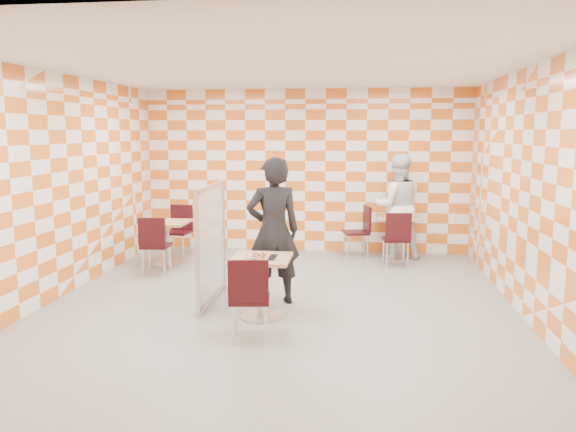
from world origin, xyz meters
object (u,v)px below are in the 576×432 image
object	(u,v)px
second_table	(396,230)
chair_second_front	(397,235)
chair_main_front	(249,293)
chair_second_side	(361,227)
chair_empty_far	(180,226)
man_white	(397,206)
main_table	(261,277)
partition	(211,242)
soda_bottle	(405,210)
man_dark	(273,231)
sport_bottle	(388,211)
empty_table	(167,236)
chair_empty_near	(154,241)

from	to	relation	value
second_table	chair_second_front	world-z (taller)	chair_second_front
chair_main_front	chair_second_side	world-z (taller)	same
chair_empty_far	man_white	distance (m)	3.89
main_table	man_white	size ratio (longest dim) A/B	0.40
chair_second_front	partition	bearing A→B (deg)	-139.26
chair_second_side	soda_bottle	bearing A→B (deg)	2.70
soda_bottle	man_dark	bearing A→B (deg)	-123.17
sport_bottle	soda_bottle	xyz separation A→B (m)	(0.30, -0.06, 0.01)
chair_main_front	chair_empty_far	xyz separation A→B (m)	(-2.05, 3.97, 0.00)
man_dark	main_table	bearing A→B (deg)	64.46
empty_table	chair_second_front	xyz separation A→B (m)	(3.80, 0.36, 0.04)
chair_empty_near	chair_empty_far	size ratio (longest dim) A/B	1.00
second_table	chair_empty_near	xyz separation A→B (m)	(-3.81, -1.71, 0.04)
chair_second_front	chair_empty_far	bearing A→B (deg)	174.50
main_table	empty_table	size ratio (longest dim) A/B	1.00
empty_table	man_dark	size ratio (longest dim) A/B	0.39
chair_main_front	man_dark	world-z (taller)	man_dark
chair_second_side	chair_empty_near	bearing A→B (deg)	-152.00
second_table	empty_table	distance (m)	3.98
man_dark	soda_bottle	xyz separation A→B (m)	(1.90, 2.91, -0.10)
chair_second_side	man_dark	world-z (taller)	man_dark
second_table	soda_bottle	size ratio (longest dim) A/B	3.26
chair_second_side	partition	size ratio (longest dim) A/B	0.60
soda_bottle	chair_main_front	bearing A→B (deg)	-114.12
chair_second_front	partition	xyz separation A→B (m)	(-2.54, -2.19, 0.25)
second_table	man_white	bearing A→B (deg)	0.00
chair_second_front	man_dark	xyz separation A→B (m)	(-1.72, -2.18, 0.41)
chair_empty_far	chair_second_front	bearing A→B (deg)	-5.50
chair_empty_near	empty_table	bearing A→B (deg)	92.16
second_table	sport_bottle	distance (m)	0.37
empty_table	partition	xyz separation A→B (m)	(1.26, -1.83, 0.28)
chair_empty_near	sport_bottle	world-z (taller)	sport_bottle
chair_main_front	chair_empty_near	xyz separation A→B (m)	(-2.02, 2.60, 0.00)
main_table	second_table	bearing A→B (deg)	62.72
chair_empty_far	second_table	bearing A→B (deg)	5.15
empty_table	chair_second_front	size ratio (longest dim) A/B	0.81
main_table	chair_second_front	world-z (taller)	chair_second_front
empty_table	chair_second_side	xyz separation A→B (m)	(3.22, 1.05, 0.04)
main_table	man_white	distance (m)	3.97
chair_second_front	soda_bottle	size ratio (longest dim) A/B	4.02
chair_second_front	chair_empty_far	size ratio (longest dim) A/B	1.00
chair_second_side	sport_bottle	bearing A→B (deg)	11.53
chair_second_front	chair_empty_near	bearing A→B (deg)	-165.16
empty_table	man_white	distance (m)	4.00
empty_table	second_table	bearing A→B (deg)	15.61
second_table	chair_main_front	world-z (taller)	chair_main_front
chair_second_front	second_table	bearing A→B (deg)	87.39
chair_second_front	chair_empty_near	size ratio (longest dim) A/B	1.00
main_table	man_dark	bearing A→B (deg)	84.69
main_table	chair_empty_near	bearing A→B (deg)	138.05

